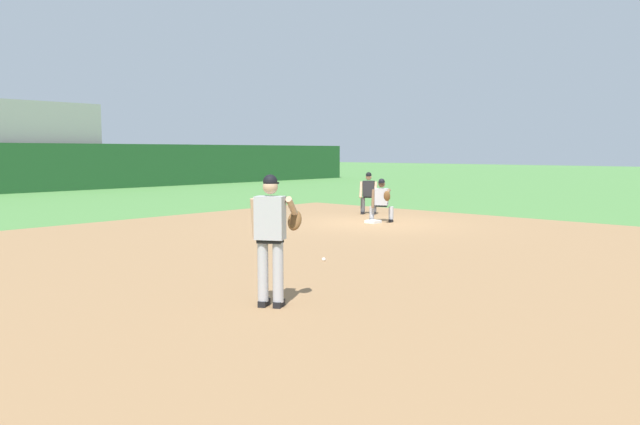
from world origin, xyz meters
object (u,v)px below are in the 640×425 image
at_px(pitcher, 272,232).
at_px(umpire, 369,191).
at_px(baseball, 324,259).
at_px(first_base_bag, 373,222).
at_px(first_baseman, 382,198).

xyz_separation_m(pitcher, umpire, (11.11, 6.91, -0.27)).
relative_size(baseball, pitcher, 0.04).
height_order(first_base_bag, pitcher, pitcher).
bearing_deg(pitcher, umpire, 31.88).
distance_m(first_base_bag, first_baseman, 0.79).
distance_m(first_base_bag, umpire, 2.78).
relative_size(pitcher, umpire, 1.27).
xyz_separation_m(first_base_bag, umpire, (2.03, 1.75, 0.75)).
height_order(first_base_bag, umpire, umpire).
relative_size(first_base_bag, umpire, 0.26).
xyz_separation_m(first_baseman, umpire, (1.64, 1.78, 0.06)).
height_order(pitcher, umpire, pitcher).
bearing_deg(first_base_bag, first_baseman, -5.04).
height_order(baseball, umpire, umpire).
height_order(first_base_bag, baseball, first_base_bag).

